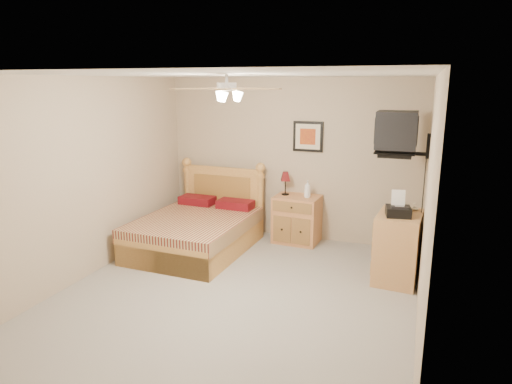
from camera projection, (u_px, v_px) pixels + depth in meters
floor at (237, 294)px, 5.36m from camera, size 4.50×4.50×0.00m
ceiling at (234, 75)px, 4.77m from camera, size 4.00×4.50×0.04m
wall_back at (291, 159)px, 7.12m from camera, size 4.00×0.04×2.50m
wall_front at (104, 265)px, 3.01m from camera, size 4.00×0.04×2.50m
wall_left at (89, 178)px, 5.73m from camera, size 0.04×4.50×2.50m
wall_right at (427, 207)px, 4.40m from camera, size 0.04×4.50×2.50m
bed at (195, 211)px, 6.61m from camera, size 1.49×1.92×1.21m
nightstand at (297, 219)px, 7.04m from camera, size 0.70×0.54×0.73m
table_lamp at (285, 183)px, 7.01m from camera, size 0.26×0.26×0.36m
lotion_bottle at (307, 189)px, 6.85m from camera, size 0.11×0.11×0.26m
framed_picture at (308, 137)px, 6.92m from camera, size 0.46×0.04×0.46m
dresser at (398, 247)px, 5.66m from camera, size 0.57×0.77×0.86m
fax_machine at (399, 204)px, 5.42m from camera, size 0.33×0.34×0.30m
magazine_lower at (397, 207)px, 5.80m from camera, size 0.33×0.37×0.03m
magazine_upper at (396, 205)px, 5.82m from camera, size 0.26×0.33×0.02m
wall_tv at (409, 134)px, 5.57m from camera, size 0.56×0.46×0.58m
ceiling_fan at (227, 89)px, 4.62m from camera, size 1.14×1.14×0.28m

